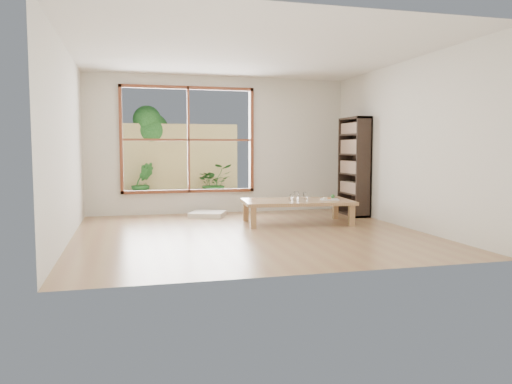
% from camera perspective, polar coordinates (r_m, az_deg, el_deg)
% --- Properties ---
extents(ground, '(5.00, 5.00, 0.00)m').
position_cam_1_polar(ground, '(7.36, -0.71, -4.70)').
color(ground, '#9B784D').
rests_on(ground, ground).
extents(low_table, '(1.86, 1.15, 0.39)m').
position_cam_1_polar(low_table, '(8.28, 4.70, -1.24)').
color(low_table, '#AE7A54').
rests_on(low_table, ground).
extents(floor_cushion, '(0.78, 0.78, 0.09)m').
position_cam_1_polar(floor_cushion, '(9.16, -5.54, -2.52)').
color(floor_cushion, white).
rests_on(floor_cushion, ground).
extents(bookshelf, '(0.29, 0.81, 1.81)m').
position_cam_1_polar(bookshelf, '(9.40, 11.15, 2.86)').
color(bookshelf, black).
rests_on(bookshelf, ground).
extents(glass_tall, '(0.08, 0.08, 0.15)m').
position_cam_1_polar(glass_tall, '(8.12, 4.63, -0.48)').
color(glass_tall, silver).
rests_on(glass_tall, low_table).
extents(glass_mid, '(0.08, 0.08, 0.11)m').
position_cam_1_polar(glass_mid, '(8.43, 5.63, -0.43)').
color(glass_mid, silver).
rests_on(glass_mid, low_table).
extents(glass_short, '(0.07, 0.07, 0.09)m').
position_cam_1_polar(glass_short, '(8.35, 4.18, -0.56)').
color(glass_short, silver).
rests_on(glass_short, low_table).
extents(glass_small, '(0.07, 0.07, 0.09)m').
position_cam_1_polar(glass_small, '(8.23, 3.95, -0.65)').
color(glass_small, silver).
rests_on(glass_small, low_table).
extents(food_tray, '(0.31, 0.24, 0.09)m').
position_cam_1_polar(food_tray, '(8.36, 8.49, -0.75)').
color(food_tray, white).
rests_on(food_tray, low_table).
extents(deck, '(2.80, 2.00, 0.05)m').
position_cam_1_polar(deck, '(10.74, -8.35, -1.68)').
color(deck, '#332C25').
rests_on(deck, ground).
extents(garden_bench, '(1.11, 0.54, 0.34)m').
position_cam_1_polar(garden_bench, '(10.56, -8.46, -0.14)').
color(garden_bench, black).
rests_on(garden_bench, deck).
extents(bamboo_fence, '(2.80, 0.06, 1.80)m').
position_cam_1_polar(bamboo_fence, '(11.67, -8.93, 3.28)').
color(bamboo_fence, '#D0BA6B').
rests_on(bamboo_fence, ground).
extents(shrub_right, '(0.87, 0.78, 0.87)m').
position_cam_1_polar(shrub_right, '(11.35, -4.76, 1.05)').
color(shrub_right, '#2D6926').
rests_on(shrub_right, deck).
extents(shrub_left, '(0.56, 0.48, 0.91)m').
position_cam_1_polar(shrub_left, '(11.28, -12.82, 1.01)').
color(shrub_left, '#2D6926').
rests_on(shrub_left, deck).
extents(garden_tree, '(1.04, 0.85, 2.22)m').
position_cam_1_polar(garden_tree, '(11.92, -12.39, 6.75)').
color(garden_tree, '#4C3D2D').
rests_on(garden_tree, ground).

